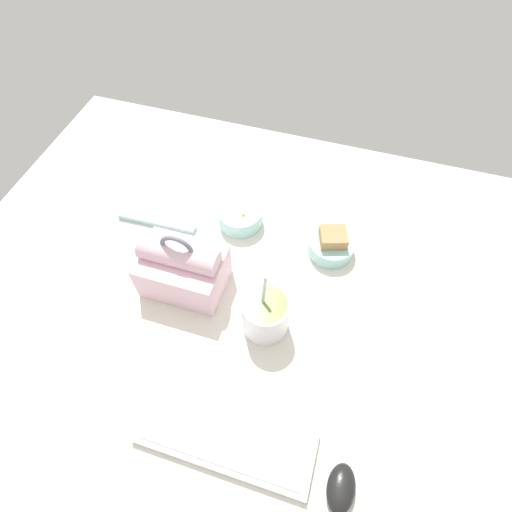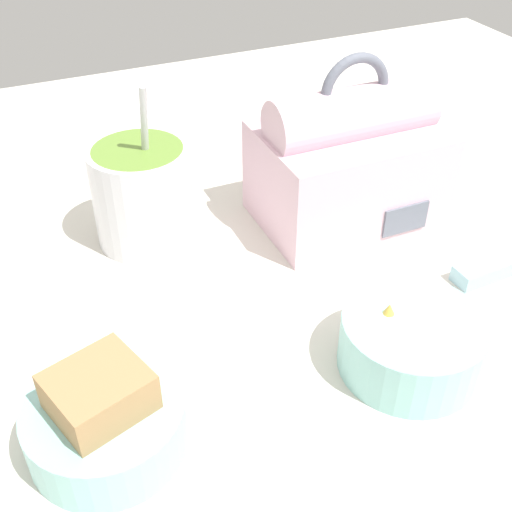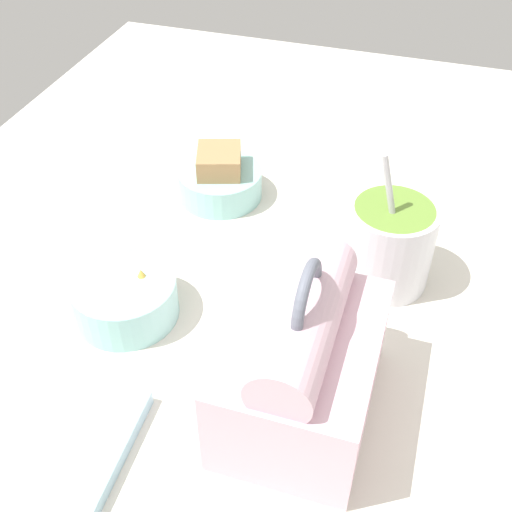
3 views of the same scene
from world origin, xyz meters
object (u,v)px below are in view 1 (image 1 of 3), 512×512
(chopstick_case, at_px, (157,222))
(bento_bowl_sandwich, at_px, (331,244))
(soup_cup, at_px, (266,314))
(bento_bowl_snacks, at_px, (240,216))
(keyboard, at_px, (226,438))
(lunch_bag, at_px, (183,268))
(computer_mouse, at_px, (341,489))

(chopstick_case, bearing_deg, bento_bowl_sandwich, -174.03)
(soup_cup, height_order, chopstick_case, soup_cup)
(soup_cup, distance_m, bento_bowl_snacks, 0.30)
(keyboard, xyz_separation_m, lunch_bag, (0.20, -0.29, 0.05))
(chopstick_case, bearing_deg, soup_cup, 151.12)
(keyboard, bearing_deg, computer_mouse, 174.97)
(soup_cup, height_order, bento_bowl_sandwich, soup_cup)
(lunch_bag, distance_m, bento_bowl_sandwich, 0.36)
(bento_bowl_sandwich, height_order, bento_bowl_snacks, bento_bowl_sandwich)
(lunch_bag, bearing_deg, bento_bowl_sandwich, -147.85)
(lunch_bag, distance_m, bento_bowl_snacks, 0.22)
(chopstick_case, bearing_deg, keyboard, 128.24)
(bento_bowl_sandwich, distance_m, computer_mouse, 0.51)
(lunch_bag, xyz_separation_m, computer_mouse, (-0.42, 0.31, -0.05))
(keyboard, relative_size, computer_mouse, 4.05)
(bento_bowl_sandwich, bearing_deg, lunch_bag, 32.15)
(bento_bowl_sandwich, relative_size, computer_mouse, 1.38)
(soup_cup, bearing_deg, keyboard, 88.75)
(keyboard, distance_m, lunch_bag, 0.36)
(bento_bowl_sandwich, height_order, computer_mouse, bento_bowl_sandwich)
(keyboard, xyz_separation_m, chopstick_case, (0.34, -0.43, -0.00))
(keyboard, relative_size, bento_bowl_snacks, 2.90)
(lunch_bag, bearing_deg, soup_cup, 166.77)
(keyboard, relative_size, bento_bowl_sandwich, 2.93)
(computer_mouse, distance_m, chopstick_case, 0.72)
(computer_mouse, height_order, chopstick_case, computer_mouse)
(bento_bowl_sandwich, xyz_separation_m, computer_mouse, (-0.11, 0.50, -0.01))
(soup_cup, relative_size, chopstick_case, 0.81)
(lunch_bag, relative_size, bento_bowl_snacks, 1.59)
(bento_bowl_snacks, relative_size, computer_mouse, 1.40)
(keyboard, bearing_deg, chopstick_case, -51.76)
(lunch_bag, xyz_separation_m, bento_bowl_sandwich, (-0.30, -0.19, -0.04))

